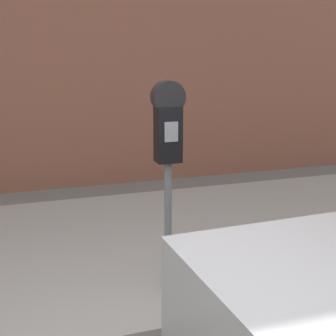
% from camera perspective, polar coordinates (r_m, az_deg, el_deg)
% --- Properties ---
extents(sidewalk, '(24.00, 2.80, 0.10)m').
position_cam_1_polar(sidewalk, '(4.25, -6.74, -9.67)').
color(sidewalk, '#9E9B96').
rests_on(sidewalk, ground_plane).
extents(parking_meter, '(0.21, 0.14, 1.47)m').
position_cam_1_polar(parking_meter, '(3.12, 0.00, 3.62)').
color(parking_meter, slate).
rests_on(parking_meter, sidewalk).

